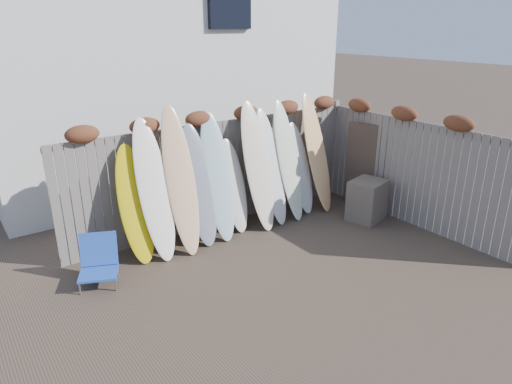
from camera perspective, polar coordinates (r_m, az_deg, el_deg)
ground at (r=7.27m, az=5.61°, el=-10.13°), size 80.00×80.00×0.00m
back_fence at (r=8.60m, az=-4.32°, el=3.49°), size 6.05×0.28×2.24m
right_fence at (r=9.07m, az=19.26°, el=3.00°), size 0.28×4.40×2.24m
house at (r=12.11m, az=-13.44°, el=17.63°), size 8.50×5.50×6.33m
beach_chair at (r=7.28m, az=-19.08°, el=-8.16°), size 0.73×0.75×0.73m
wooden_crate at (r=9.22m, az=13.71°, el=-1.01°), size 0.81×0.73×0.80m
lattice_panel at (r=9.70m, az=14.39°, el=3.00°), size 0.46×1.12×1.76m
surfboard_0 at (r=7.56m, az=-14.85°, el=-1.51°), size 0.58×0.71×1.89m
surfboard_1 at (r=7.54m, az=-12.62°, el=0.22°), size 0.54×0.80×2.28m
surfboard_2 at (r=7.66m, az=-9.40°, el=1.40°), size 0.59×0.90×2.44m
surfboard_3 at (r=7.93m, az=-7.15°, el=0.81°), size 0.58×0.76×2.08m
surfboard_4 at (r=8.08m, az=-4.80°, el=1.87°), size 0.60×0.84×2.24m
surfboard_5 at (r=8.42m, az=-2.79°, el=0.76°), size 0.47×0.62×1.71m
surfboard_6 at (r=8.46m, az=0.21°, el=3.24°), size 0.55×0.84×2.36m
surfboard_7 at (r=8.71m, az=1.91°, el=3.14°), size 0.54×0.80×2.19m
surfboard_8 at (r=8.93m, az=4.06°, el=3.92°), size 0.49×0.82×2.30m
surfboard_9 at (r=9.29m, az=5.55°, el=2.98°), size 0.57×0.69×1.82m
surfboard_10 at (r=9.41m, az=7.60°, el=4.88°), size 0.59×0.87×2.38m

